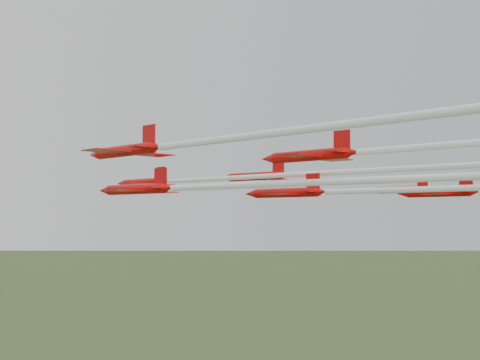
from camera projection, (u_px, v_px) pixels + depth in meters
jet_lead at (223, 178)px, 84.89m from camera, size 16.27×58.71×2.58m
jet_row2_left at (227, 186)px, 65.26m from camera, size 17.40×53.93×2.74m
jet_row2_right at (347, 172)px, 86.13m from camera, size 18.45×60.11×2.89m
jet_row3_left at (268, 134)px, 44.95m from camera, size 12.58×60.38×2.39m
jet_row3_mid at (368, 191)px, 70.02m from camera, size 15.47×46.85×2.62m
jet_row3_right at (469, 188)px, 88.46m from camera, size 11.62×44.39×2.37m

